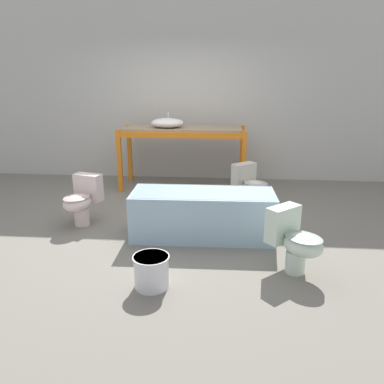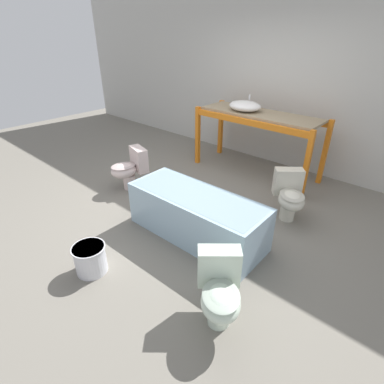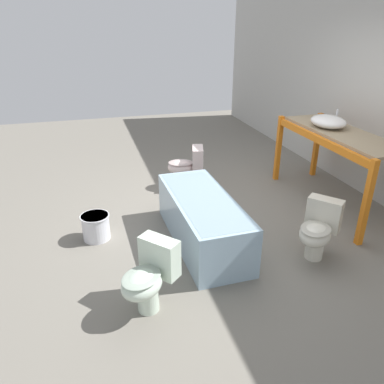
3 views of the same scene
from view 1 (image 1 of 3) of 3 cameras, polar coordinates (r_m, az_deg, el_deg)
name	(u,v)px [view 1 (image 1 of 3)]	position (r m, az deg, el deg)	size (l,w,h in m)	color
ground_plane	(165,217)	(5.19, -4.07, -3.86)	(12.00, 12.00, 0.00)	slate
warehouse_wall_rear	(182,91)	(7.01, -1.60, 15.08)	(10.80, 0.08, 3.20)	beige
shelving_rack	(183,137)	(6.39, -1.40, 8.44)	(2.11, 0.76, 1.04)	orange
sink_basin	(167,123)	(6.32, -3.78, 10.47)	(0.54, 0.43, 0.24)	white
bathtub_main	(203,211)	(4.48, 1.66, -2.91)	(1.70, 0.68, 0.56)	#99B7CC
toilet_near	(251,185)	(5.52, 8.97, 1.05)	(0.61, 0.63, 0.64)	silver
toilet_far	(295,239)	(3.80, 15.41, -6.98)	(0.61, 0.63, 0.64)	silver
toilet_extra	(82,199)	(5.04, -16.46, -1.05)	(0.48, 0.61, 0.64)	silver
bucket_white	(151,271)	(3.51, -6.20, -11.85)	(0.34, 0.34, 0.31)	silver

